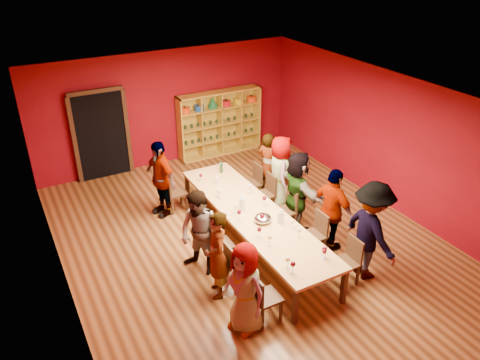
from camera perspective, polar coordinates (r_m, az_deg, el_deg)
name	(u,v)px	position (r m, az deg, el deg)	size (l,w,h in m)	color
room_shell	(254,178)	(8.70, 1.73, 0.21)	(7.10, 9.10, 3.04)	#553116
tasting_table	(253,215)	(9.10, 1.65, -4.26)	(1.10, 4.50, 0.75)	tan
doorway	(101,135)	(12.11, -16.59, 5.29)	(1.40, 0.17, 2.30)	black
shelving_unit	(219,120)	(13.00, -2.58, 7.34)	(2.40, 0.40, 1.80)	#B79229
chair_person_left_0	(262,296)	(7.58, 2.74, -13.91)	(0.42, 0.42, 0.89)	#311D10
person_left_0	(245,288)	(7.27, 0.60, -13.03)	(0.77, 0.42, 1.57)	#C2828E
chair_person_left_1	(235,264)	(8.18, -0.58, -10.22)	(0.42, 0.42, 0.89)	#311D10
person_left_1	(217,255)	(7.87, -2.81, -9.17)	(0.59, 0.43, 1.61)	#141537
chair_person_left_2	(217,243)	(8.69, -2.81, -7.66)	(0.42, 0.42, 0.89)	#311D10
person_left_2	(200,233)	(8.39, -4.95, -6.49)	(0.80, 0.44, 1.64)	silver
chair_person_left_4	(173,191)	(10.45, -8.23, -1.31)	(0.42, 0.42, 0.89)	#311D10
person_left_4	(160,178)	(10.20, -9.68, 0.19)	(1.02, 0.46, 1.73)	#5F92C4
chair_person_right_0	(349,259)	(8.51, 13.13, -9.32)	(0.42, 0.42, 0.89)	#311D10
person_right_0	(371,231)	(8.52, 15.64, -6.00)	(1.21, 0.50, 1.88)	#131834
chair_person_right_1	(316,232)	(9.09, 9.27, -6.26)	(0.42, 0.42, 0.89)	#311D10
person_right_1	(332,211)	(9.08, 11.21, -3.70)	(1.01, 0.46, 1.73)	silver
chair_person_right_2	(287,208)	(9.76, 5.75, -3.40)	(0.42, 0.42, 0.89)	#311D10
person_right_2	(298,190)	(9.70, 7.03, -1.23)	(1.58, 0.45, 1.71)	#5F87C3
chair_person_right_3	(267,191)	(10.34, 3.28, -1.38)	(0.42, 0.42, 0.89)	#311D10
person_right_3	(280,173)	(10.33, 4.96, 0.83)	(0.84, 0.46, 1.72)	#141D37
chair_person_right_4	(253,180)	(10.77, 1.66, -0.05)	(0.42, 0.42, 0.89)	#311D10
person_right_4	(268,165)	(10.81, 3.42, 1.80)	(0.58, 0.42, 1.59)	#5379AC
wine_glass_0	(250,186)	(9.71, 1.19, -0.74)	(0.08, 0.08, 0.20)	silver
wine_glass_1	(262,217)	(8.66, 2.69, -4.50)	(0.09, 0.09, 0.22)	silver
wine_glass_2	(201,176)	(10.17, -4.80, 0.53)	(0.07, 0.07, 0.18)	silver
wine_glass_3	(239,213)	(8.78, -0.12, -4.01)	(0.08, 0.08, 0.21)	silver
wine_glass_4	(217,178)	(10.02, -2.86, 0.20)	(0.08, 0.08, 0.19)	silver
wine_glass_5	(259,230)	(8.31, 2.37, -6.10)	(0.08, 0.08, 0.21)	silver
wine_glass_6	(270,238)	(8.12, 3.68, -7.01)	(0.09, 0.09, 0.21)	silver
wine_glass_7	(293,265)	(7.55, 6.47, -10.21)	(0.09, 0.09, 0.21)	silver
wine_glass_8	(324,252)	(7.92, 10.25, -8.63)	(0.08, 0.08, 0.19)	silver
wine_glass_9	(324,250)	(7.94, 10.26, -8.37)	(0.09, 0.09, 0.21)	silver
wine_glass_10	(221,165)	(10.63, -2.37, 1.87)	(0.07, 0.07, 0.18)	silver
wine_glass_11	(218,191)	(9.56, -2.66, -1.32)	(0.07, 0.07, 0.18)	silver
wine_glass_12	(299,231)	(8.38, 7.19, -6.15)	(0.07, 0.07, 0.18)	silver
wine_glass_13	(264,199)	(9.24, 3.00, -2.27)	(0.09, 0.09, 0.21)	silver
wine_glass_14	(220,192)	(9.49, -2.50, -1.44)	(0.08, 0.08, 0.20)	silver
wine_glass_15	(288,260)	(7.65, 5.85, -9.63)	(0.08, 0.08, 0.21)	silver
wine_glass_16	(292,222)	(8.61, 6.37, -5.11)	(0.07, 0.07, 0.18)	silver
wine_glass_17	(235,206)	(9.01, -0.57, -3.23)	(0.08, 0.08, 0.19)	silver
spittoon_bowl	(263,219)	(8.76, 2.79, -4.71)	(0.33, 0.33, 0.18)	#AFB2B6
carafe_a	(242,203)	(9.11, 0.25, -2.87)	(0.11, 0.11, 0.29)	silver
carafe_b	(281,217)	(8.74, 4.99, -4.49)	(0.12, 0.12, 0.28)	silver
wine_bottle	(221,168)	(10.53, -2.29, 1.46)	(0.07, 0.07, 0.28)	#143716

